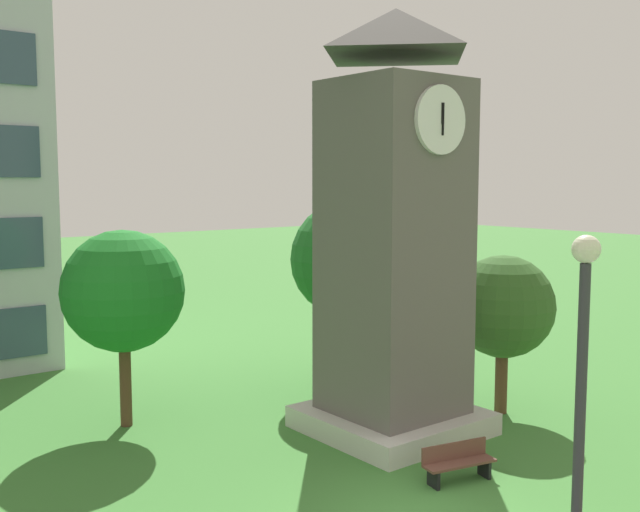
{
  "coord_description": "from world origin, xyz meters",
  "views": [
    {
      "loc": [
        -10.5,
        -10.25,
        7.02
      ],
      "look_at": [
        1.78,
        5.4,
        4.97
      ],
      "focal_mm": 41.6,
      "sensor_mm": 36.0,
      "label": 1
    }
  ],
  "objects_px": {
    "clock_tower": "(394,246)",
    "tree_near_tower": "(503,307)",
    "street_lamp": "(580,425)",
    "tree_streetside": "(349,259)",
    "park_bench": "(458,462)",
    "tree_by_building": "(123,291)"
  },
  "relations": [
    {
      "from": "tree_by_building",
      "to": "clock_tower",
      "type": "bearing_deg",
      "value": -41.33
    },
    {
      "from": "clock_tower",
      "to": "tree_near_tower",
      "type": "bearing_deg",
      "value": -13.18
    },
    {
      "from": "clock_tower",
      "to": "tree_near_tower",
      "type": "distance_m",
      "value": 4.27
    },
    {
      "from": "street_lamp",
      "to": "tree_by_building",
      "type": "bearing_deg",
      "value": 89.72
    },
    {
      "from": "tree_streetside",
      "to": "tree_by_building",
      "type": "distance_m",
      "value": 7.66
    },
    {
      "from": "tree_near_tower",
      "to": "tree_by_building",
      "type": "xyz_separation_m",
      "value": [
        -9.39,
        5.88,
        0.65
      ]
    },
    {
      "from": "tree_streetside",
      "to": "tree_near_tower",
      "type": "bearing_deg",
      "value": -70.28
    },
    {
      "from": "clock_tower",
      "to": "street_lamp",
      "type": "relative_size",
      "value": 1.82
    },
    {
      "from": "tree_by_building",
      "to": "tree_streetside",
      "type": "bearing_deg",
      "value": -6.5
    },
    {
      "from": "clock_tower",
      "to": "park_bench",
      "type": "xyz_separation_m",
      "value": [
        -1.23,
        -3.5,
        -4.74
      ]
    },
    {
      "from": "clock_tower",
      "to": "tree_near_tower",
      "type": "height_order",
      "value": "clock_tower"
    },
    {
      "from": "park_bench",
      "to": "tree_near_tower",
      "type": "xyz_separation_m",
      "value": [
        4.92,
        2.63,
        2.78
      ]
    },
    {
      "from": "street_lamp",
      "to": "tree_by_building",
      "type": "distance_m",
      "value": 14.47
    },
    {
      "from": "street_lamp",
      "to": "tree_streetside",
      "type": "height_order",
      "value": "tree_streetside"
    },
    {
      "from": "park_bench",
      "to": "tree_by_building",
      "type": "height_order",
      "value": "tree_by_building"
    },
    {
      "from": "park_bench",
      "to": "tree_by_building",
      "type": "bearing_deg",
      "value": 117.72
    },
    {
      "from": "clock_tower",
      "to": "street_lamp",
      "type": "distance_m",
      "value": 11.15
    },
    {
      "from": "park_bench",
      "to": "tree_near_tower",
      "type": "bearing_deg",
      "value": 28.16
    },
    {
      "from": "tree_streetside",
      "to": "tree_by_building",
      "type": "bearing_deg",
      "value": 173.5
    },
    {
      "from": "clock_tower",
      "to": "street_lamp",
      "type": "xyz_separation_m",
      "value": [
        -5.77,
        -9.46,
        -1.31
      ]
    },
    {
      "from": "tree_near_tower",
      "to": "tree_streetside",
      "type": "bearing_deg",
      "value": 109.72
    },
    {
      "from": "street_lamp",
      "to": "tree_near_tower",
      "type": "distance_m",
      "value": 12.8
    }
  ]
}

